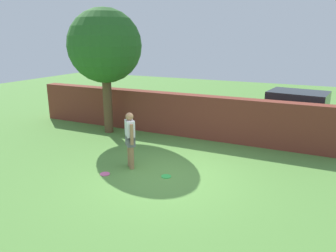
% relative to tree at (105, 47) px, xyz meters
% --- Properties ---
extents(ground_plane, '(40.00, 40.00, 0.00)m').
position_rel_tree_xyz_m(ground_plane, '(3.89, -2.78, -3.29)').
color(ground_plane, '#568C3D').
extents(brick_wall, '(12.35, 0.50, 1.59)m').
position_rel_tree_xyz_m(brick_wall, '(2.39, 0.89, -2.50)').
color(brick_wall, brown).
rests_on(brick_wall, ground).
extents(tree, '(2.73, 2.73, 4.69)m').
position_rel_tree_xyz_m(tree, '(0.00, 0.00, 0.00)').
color(tree, brown).
rests_on(tree, ground).
extents(person, '(0.41, 0.41, 1.62)m').
position_rel_tree_xyz_m(person, '(2.69, -2.69, -2.40)').
color(person, '#9E704C').
rests_on(person, ground).
extents(car, '(4.39, 2.36, 1.72)m').
position_rel_tree_xyz_m(car, '(6.68, 2.49, -2.43)').
color(car, navy).
rests_on(car, ground).
extents(frisbee_pink, '(0.27, 0.27, 0.02)m').
position_rel_tree_xyz_m(frisbee_pink, '(2.30, -3.42, -3.28)').
color(frisbee_pink, pink).
rests_on(frisbee_pink, ground).
extents(frisbee_green, '(0.27, 0.27, 0.02)m').
position_rel_tree_xyz_m(frisbee_green, '(3.89, -2.84, -3.28)').
color(frisbee_green, green).
rests_on(frisbee_green, ground).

